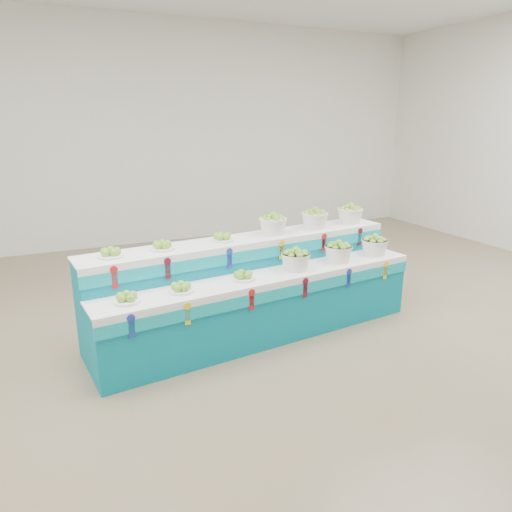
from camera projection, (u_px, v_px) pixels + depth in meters
The scene contains 15 objects.
ground at pixel (323, 344), 4.90m from camera, with size 10.00×10.00×0.00m, color #736249.
back_wall at pixel (184, 134), 8.71m from camera, with size 10.00×10.00×0.00m, color silver.
display_stand at pixel (256, 288), 5.06m from camera, with size 3.63×0.94×1.02m, color #057A93, non-canonical shape.
plate_lower_left at pixel (127, 297), 4.08m from camera, with size 0.24×0.24×0.10m, color white.
plate_lower_mid at pixel (181, 287), 4.33m from camera, with size 0.24×0.24×0.10m, color white.
plate_lower_right at pixel (243, 275), 4.66m from camera, with size 0.24×0.24×0.10m, color white.
basket_lower_left at pixel (296, 259), 4.96m from camera, with size 0.31×0.31×0.23m, color silver, non-canonical shape.
basket_lower_mid at pixel (338, 252), 5.25m from camera, with size 0.31×0.31×0.23m, color silver, non-canonical shape.
basket_lower_right at pixel (375, 245), 5.52m from camera, with size 0.31×0.31×0.23m, color silver, non-canonical shape.
plate_upper_left at pixel (111, 252), 4.37m from camera, with size 0.24×0.24×0.10m, color white.
plate_upper_mid at pixel (162, 245), 4.62m from camera, with size 0.24×0.24×0.10m, color white.
plate_upper_right at pixel (222, 237), 4.94m from camera, with size 0.24×0.24×0.10m, color white.
basket_upper_left at pixel (273, 224), 5.24m from camera, with size 0.31×0.31×0.23m, color silver, non-canonical shape.
basket_upper_mid at pixel (315, 219), 5.53m from camera, with size 0.31×0.31×0.23m, color silver, non-canonical shape.
basket_upper_right at pixel (350, 214), 5.80m from camera, with size 0.31×0.31×0.23m, color silver, non-canonical shape.
Camera 1 is at (-2.47, -3.76, 2.27)m, focal length 32.78 mm.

